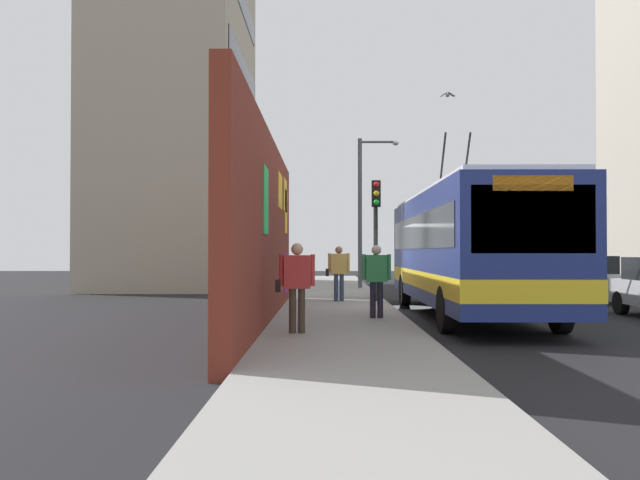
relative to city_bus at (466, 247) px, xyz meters
The scene contains 14 objects.
ground_plane 3.19m from the city_bus, 44.01° to the left, with size 80.00×80.00×0.00m, color black.
sidewalk_slab 4.27m from the city_bus, 61.27° to the left, with size 48.00×3.20×0.15m, color gray.
graffiti_wall 5.57m from the city_bus, 112.23° to the left, with size 14.02×0.32×4.41m.
building_far_left 20.41m from the city_bus, 35.97° to the left, with size 11.74×6.34×19.96m.
city_bus is the anchor object (origin of this frame).
parked_car_white 7.73m from the city_bus, 42.72° to the right, with size 4.14×1.85×1.58m.
parked_car_navy 13.00m from the city_bus, 23.65° to the right, with size 4.87×1.92×1.58m.
pedestrian_near_wall 6.58m from the city_bus, 138.73° to the left, with size 0.23×0.77×1.74m.
pedestrian_at_curb 3.27m from the city_bus, 127.34° to the left, with size 0.23×0.69×1.73m.
pedestrian_midblock 4.89m from the city_bus, 43.63° to the left, with size 0.23×0.77×1.75m.
traffic_light 4.17m from the city_bus, 31.92° to the left, with size 0.49×0.28×3.86m.
street_lamp 11.68m from the city_bus, 10.26° to the left, with size 0.44×1.79×6.51m.
flying_pigeons 6.47m from the city_bus, 58.10° to the left, with size 11.23×3.14×2.90m.
curbside_puddle 3.65m from the city_bus, 22.40° to the left, with size 1.53×1.53×0.00m, color black.
Camera 1 is at (-19.80, 1.96, 1.73)m, focal length 37.75 mm.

